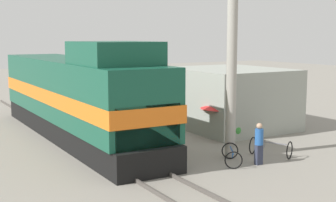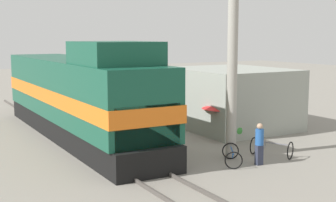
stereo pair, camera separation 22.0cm
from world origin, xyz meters
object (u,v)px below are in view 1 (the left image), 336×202
at_px(vendor_umbrella, 221,104).
at_px(bicycle_spare, 232,155).
at_px(bicycle, 271,148).
at_px(locomotive, 78,97).
at_px(utility_pole, 232,41).
at_px(person_bystander, 259,142).
at_px(billboard_sign, 200,88).

distance_m(vendor_umbrella, bicycle_spare, 5.27).
bearing_deg(vendor_umbrella, bicycle, -96.37).
relative_size(vendor_umbrella, bicycle, 1.13).
distance_m(locomotive, bicycle, 9.81).
height_order(utility_pole, bicycle_spare, utility_pole).
bearing_deg(utility_pole, person_bystander, -78.82).
xyz_separation_m(billboard_sign, person_bystander, (-2.29, -7.57, -1.34)).
bearing_deg(bicycle, utility_pole, -53.28).
relative_size(billboard_sign, bicycle, 1.63).
bearing_deg(locomotive, billboard_sign, -5.99).
height_order(billboard_sign, person_bystander, billboard_sign).
distance_m(person_bystander, bicycle_spare, 1.22).
bearing_deg(person_bystander, bicycle_spare, 144.24).
bearing_deg(vendor_umbrella, billboard_sign, 79.06).
height_order(utility_pole, person_bystander, utility_pole).
distance_m(billboard_sign, bicycle_spare, 7.86).
height_order(billboard_sign, bicycle, billboard_sign).
xyz_separation_m(billboard_sign, bicycle, (-0.98, -6.85, -1.88)).
height_order(billboard_sign, bicycle_spare, billboard_sign).
distance_m(person_bystander, bicycle, 1.59).
bearing_deg(billboard_sign, person_bystander, -106.84).
height_order(vendor_umbrella, bicycle, vendor_umbrella).
height_order(person_bystander, bicycle, person_bystander).
height_order(utility_pole, billboard_sign, utility_pole).
bearing_deg(locomotive, vendor_umbrella, -27.37).
bearing_deg(person_bystander, vendor_umbrella, 70.19).
distance_m(locomotive, bicycle_spare, 8.73).
xyz_separation_m(utility_pole, vendor_umbrella, (2.08, 3.47, -3.21)).
bearing_deg(person_bystander, utility_pole, 101.18).
xyz_separation_m(utility_pole, person_bystander, (0.29, -1.49, -4.03)).
height_order(vendor_umbrella, person_bystander, vendor_umbrella).
bearing_deg(bicycle, billboard_sign, -125.63).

